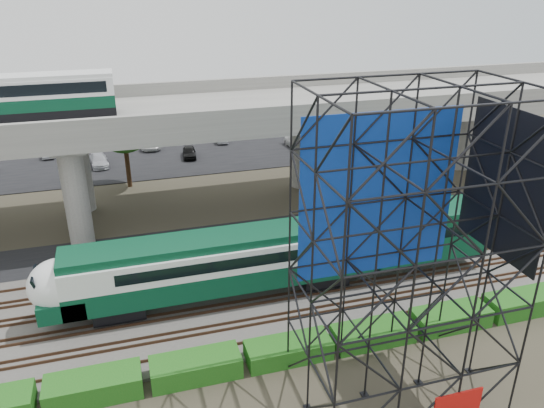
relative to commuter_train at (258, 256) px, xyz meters
name	(u,v)px	position (x,y,z in m)	size (l,w,h in m)	color
ground	(251,316)	(-1.03, -2.00, -2.88)	(140.00, 140.00, 0.00)	#474233
ballast_bed	(243,297)	(-1.03, 0.00, -2.78)	(90.00, 12.00, 0.20)	slate
service_road	(217,239)	(-1.03, 8.50, -2.84)	(90.00, 5.00, 0.08)	black
parking_lot	(179,150)	(-1.03, 32.00, -2.84)	(90.00, 18.00, 0.08)	black
harbor_water	(160,108)	(-1.03, 54.00, -2.87)	(140.00, 40.00, 0.03)	#435C6E
rail_tracks	(243,294)	(-1.03, 0.00, -2.60)	(90.00, 9.52, 0.16)	#472D1E
commuter_train	(258,256)	(0.00, 0.00, 0.00)	(29.30, 3.06, 4.30)	black
overpass	(189,120)	(-1.93, 14.00, 5.33)	(80.00, 12.00, 12.40)	#9E9B93
scaffold_tower	(407,258)	(4.23, -9.98, 4.59)	(9.36, 6.36, 15.00)	black
hedge_strip	(289,349)	(-0.02, -6.30, -2.32)	(34.60, 1.80, 1.20)	#125114
trees	(144,155)	(-5.69, 14.17, 2.69)	(40.94, 16.94, 7.69)	#382314
parked_cars	(181,146)	(-0.73, 31.70, -2.19)	(37.31, 9.73, 1.32)	white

